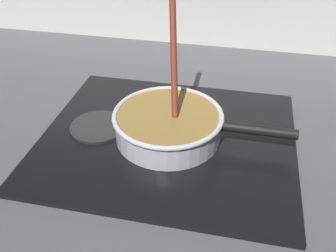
# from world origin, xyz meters

# --- Properties ---
(ground) EXTENTS (2.40, 1.60, 0.04)m
(ground) POSITION_xyz_m (0.00, 0.00, -0.02)
(ground) COLOR #4C4C51
(hob_plate) EXTENTS (0.56, 0.48, 0.01)m
(hob_plate) POSITION_xyz_m (-0.04, 0.23, 0.01)
(hob_plate) COLOR black
(hob_plate) RESTS_ON ground
(burner_ring) EXTENTS (0.20, 0.20, 0.01)m
(burner_ring) POSITION_xyz_m (-0.04, 0.23, 0.02)
(burner_ring) COLOR #592D0C
(burner_ring) RESTS_ON hob_plate
(spare_burner) EXTENTS (0.13, 0.13, 0.01)m
(spare_burner) POSITION_xyz_m (-0.21, 0.23, 0.01)
(spare_burner) COLOR #262628
(spare_burner) RESTS_ON hob_plate
(cooking_pan) EXTENTS (0.39, 0.25, 0.28)m
(cooking_pan) POSITION_xyz_m (-0.04, 0.23, 0.05)
(cooking_pan) COLOR silver
(cooking_pan) RESTS_ON hob_plate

